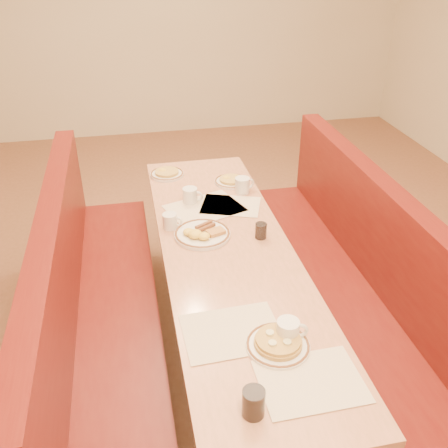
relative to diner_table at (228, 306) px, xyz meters
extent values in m
plane|color=#9E6647|center=(0.00, 0.00, -0.37)|extent=(8.00, 8.00, 0.00)
cube|color=beige|center=(0.00, 4.00, 1.03)|extent=(6.00, 0.04, 2.80)
cube|color=black|center=(0.00, 0.00, -0.34)|extent=(0.55, 1.88, 0.06)
cube|color=black|center=(0.00, 0.00, -0.02)|extent=(0.15, 1.75, 0.71)
cube|color=tan|center=(0.00, 0.00, 0.36)|extent=(0.70, 2.50, 0.04)
cube|color=#4C3326|center=(-0.68, 0.00, -0.27)|extent=(0.55, 2.50, 0.20)
cube|color=#601810|center=(-0.68, 0.00, 0.00)|extent=(0.55, 2.50, 0.16)
cube|color=#601810|center=(-0.89, 0.00, 0.38)|extent=(0.12, 2.50, 0.60)
cube|color=#4C3326|center=(0.68, 0.00, -0.27)|extent=(0.55, 2.50, 0.20)
cube|color=#601810|center=(0.68, 0.00, 0.00)|extent=(0.55, 2.50, 0.16)
cube|color=#601810|center=(0.89, 0.00, 0.38)|extent=(0.12, 2.50, 0.60)
cube|color=beige|center=(-0.12, -0.62, 0.38)|extent=(0.43, 0.33, 0.00)
cube|color=beige|center=(0.12, -0.94, 0.38)|extent=(0.40, 0.30, 0.00)
cube|color=beige|center=(-0.05, 0.49, 0.38)|extent=(0.52, 0.46, 0.00)
cube|color=beige|center=(0.12, 0.50, 0.38)|extent=(0.43, 0.37, 0.00)
cylinder|color=white|center=(0.05, -0.74, 0.38)|extent=(0.27, 0.27, 0.02)
torus|color=brown|center=(0.05, -0.74, 0.39)|extent=(0.26, 0.26, 0.01)
cylinder|color=gold|center=(0.05, -0.74, 0.40)|extent=(0.20, 0.20, 0.02)
cylinder|color=gold|center=(0.05, -0.74, 0.42)|extent=(0.19, 0.19, 0.02)
cylinder|color=beige|center=(0.08, -0.72, 0.43)|extent=(0.03, 0.03, 0.01)
cylinder|color=beige|center=(0.02, -0.71, 0.43)|extent=(0.03, 0.03, 0.01)
cylinder|color=beige|center=(0.02, -0.77, 0.43)|extent=(0.03, 0.03, 0.01)
cylinder|color=beige|center=(0.08, -0.78, 0.43)|extent=(0.03, 0.03, 0.01)
cylinder|color=white|center=(-0.11, 0.18, 0.39)|extent=(0.32, 0.32, 0.02)
torus|color=brown|center=(-0.11, 0.18, 0.40)|extent=(0.31, 0.31, 0.01)
ellipsoid|color=yellow|center=(-0.16, 0.14, 0.42)|extent=(0.08, 0.08, 0.04)
ellipsoid|color=yellow|center=(-0.11, 0.12, 0.41)|extent=(0.07, 0.07, 0.04)
ellipsoid|color=yellow|center=(-0.19, 0.18, 0.41)|extent=(0.06, 0.06, 0.03)
cylinder|color=brown|center=(-0.08, 0.21, 0.41)|extent=(0.11, 0.08, 0.02)
cylinder|color=brown|center=(-0.09, 0.25, 0.41)|extent=(0.11, 0.08, 0.02)
cube|color=#D98843|center=(-0.04, 0.16, 0.41)|extent=(0.11, 0.10, 0.02)
cylinder|color=white|center=(0.19, 0.82, 0.38)|extent=(0.23, 0.23, 0.02)
torus|color=brown|center=(0.19, 0.82, 0.39)|extent=(0.22, 0.22, 0.01)
cylinder|color=gold|center=(0.19, 0.82, 0.40)|extent=(0.16, 0.16, 0.02)
ellipsoid|color=yellow|center=(0.16, 0.84, 0.41)|extent=(0.05, 0.05, 0.02)
cylinder|color=white|center=(-0.22, 1.03, 0.38)|extent=(0.24, 0.24, 0.02)
torus|color=brown|center=(-0.22, 1.03, 0.39)|extent=(0.23, 0.23, 0.01)
cylinder|color=gold|center=(-0.22, 1.03, 0.40)|extent=(0.16, 0.16, 0.02)
ellipsoid|color=yellow|center=(-0.25, 1.05, 0.41)|extent=(0.05, 0.05, 0.02)
cylinder|color=white|center=(0.10, -0.71, 0.43)|extent=(0.10, 0.10, 0.10)
torus|color=white|center=(0.15, -0.72, 0.43)|extent=(0.07, 0.03, 0.07)
cylinder|color=black|center=(0.10, -0.71, 0.47)|extent=(0.08, 0.08, 0.01)
cylinder|color=white|center=(-0.28, 0.31, 0.42)|extent=(0.08, 0.08, 0.09)
torus|color=white|center=(-0.24, 0.29, 0.42)|extent=(0.06, 0.04, 0.06)
cylinder|color=black|center=(-0.28, 0.31, 0.46)|extent=(0.07, 0.07, 0.01)
cylinder|color=white|center=(0.23, 0.67, 0.43)|extent=(0.10, 0.10, 0.10)
torus|color=white|center=(0.28, 0.68, 0.43)|extent=(0.08, 0.03, 0.07)
cylinder|color=black|center=(0.23, 0.67, 0.47)|extent=(0.08, 0.08, 0.01)
cylinder|color=white|center=(-0.12, 0.59, 0.43)|extent=(0.09, 0.09, 0.10)
torus|color=white|center=(-0.08, 0.57, 0.43)|extent=(0.07, 0.04, 0.07)
cylinder|color=black|center=(-0.12, 0.59, 0.47)|extent=(0.08, 0.08, 0.01)
cylinder|color=black|center=(-0.13, -1.04, 0.43)|extent=(0.08, 0.08, 0.11)
cylinder|color=silver|center=(-0.13, -1.04, 0.43)|extent=(0.08, 0.08, 0.11)
cylinder|color=black|center=(0.21, 0.10, 0.42)|extent=(0.06, 0.06, 0.09)
cylinder|color=silver|center=(0.21, 0.10, 0.42)|extent=(0.06, 0.06, 0.09)
camera|label=1|loc=(-0.47, -2.18, 1.86)|focal=40.00mm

